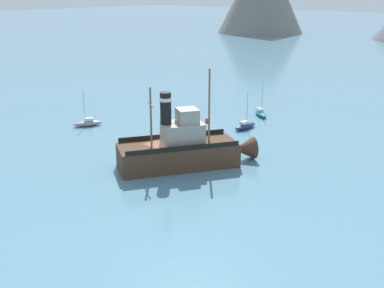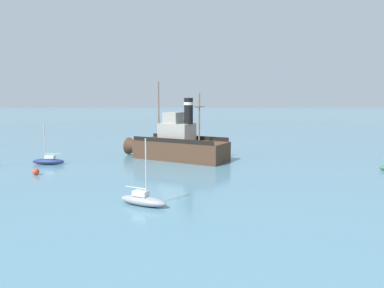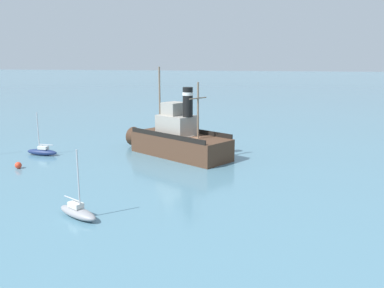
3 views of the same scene
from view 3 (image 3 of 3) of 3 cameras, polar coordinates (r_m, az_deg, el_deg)
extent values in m
plane|color=teal|center=(44.40, -0.69, -2.19)|extent=(600.00, 600.00, 0.00)
cube|color=#4C3323|center=(45.75, -1.67, -0.22)|extent=(10.15, 12.49, 2.40)
cone|color=#4C3323|center=(50.98, -7.42, 0.96)|extent=(3.27, 3.29, 2.35)
cube|color=#9E998E|center=(45.67, -2.13, 2.69)|extent=(4.68, 4.98, 2.20)
cube|color=#9E998E|center=(45.77, -2.59, 4.98)|extent=(2.93, 2.87, 1.40)
cylinder|color=black|center=(44.12, -0.60, 5.91)|extent=(1.10, 1.10, 3.20)
cylinder|color=silver|center=(44.04, -0.60, 7.06)|extent=(1.16, 1.16, 0.35)
cylinder|color=#75604C|center=(47.34, -4.56, 6.23)|extent=(0.20, 0.20, 7.50)
cylinder|color=#75604C|center=(43.20, 0.85, 4.70)|extent=(0.20, 0.20, 6.00)
cylinder|color=#75604C|center=(43.05, 0.85, 6.45)|extent=(2.26, 1.50, 0.12)
cube|color=black|center=(43.99, -3.66, 1.19)|extent=(6.21, 9.69, 0.50)
cube|color=black|center=(47.00, 0.17, 1.91)|extent=(6.21, 9.69, 0.50)
ellipsoid|color=gray|center=(29.71, -15.72, -9.28)|extent=(2.81, 3.86, 0.70)
cube|color=silver|center=(29.68, -16.01, -8.22)|extent=(1.09, 1.27, 0.36)
cylinder|color=#B7B7BC|center=(28.69, -15.66, -4.87)|extent=(0.10, 0.10, 4.20)
cylinder|color=#B7B7BC|center=(29.87, -16.49, -7.36)|extent=(0.94, 1.61, 0.08)
ellipsoid|color=navy|center=(49.39, -20.30, -1.07)|extent=(1.43, 3.88, 0.70)
cube|color=silver|center=(49.17, -20.16, -0.49)|extent=(0.74, 1.15, 0.36)
cylinder|color=#B7B7BC|center=(49.11, -20.80, 1.74)|extent=(0.10, 0.10, 4.20)
cylinder|color=#B7B7BC|center=(48.86, -19.81, -0.09)|extent=(0.24, 1.80, 0.08)
sphere|color=red|center=(44.36, -23.20, -2.76)|extent=(0.66, 0.66, 0.66)
camera|label=1|loc=(79.00, 29.76, 15.44)|focal=45.00mm
camera|label=2|loc=(11.12, -72.62, -14.27)|focal=32.00mm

